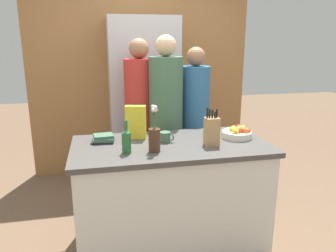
{
  "coord_description": "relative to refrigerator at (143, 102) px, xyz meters",
  "views": [
    {
      "loc": [
        -0.54,
        -2.43,
        1.69
      ],
      "look_at": [
        0.0,
        0.1,
        1.0
      ],
      "focal_mm": 35.0,
      "sensor_mm": 36.0,
      "label": 1
    }
  ],
  "objects": [
    {
      "name": "fruit_bowl",
      "position": [
        0.61,
        -1.36,
        -0.04
      ],
      "size": [
        0.25,
        0.25,
        0.11
      ],
      "color": "silver",
      "rests_on": "kitchen_island"
    },
    {
      "name": "person_in_blue",
      "position": [
        0.12,
        -0.74,
        0.01
      ],
      "size": [
        0.33,
        0.33,
        1.74
      ],
      "rotation": [
        0.0,
        0.0,
        -0.04
      ],
      "color": "#383842",
      "rests_on": "ground_plane"
    },
    {
      "name": "kitchen_island",
      "position": [
        0.02,
        -1.4,
        -0.53
      ],
      "size": [
        1.56,
        0.79,
        0.88
      ],
      "color": "silver",
      "rests_on": "ground_plane"
    },
    {
      "name": "book_stack",
      "position": [
        -0.5,
        -1.25,
        -0.06
      ],
      "size": [
        0.19,
        0.16,
        0.06
      ],
      "color": "#232328",
      "rests_on": "kitchen_island"
    },
    {
      "name": "bottle_oil",
      "position": [
        -0.34,
        -1.55,
        0.01
      ],
      "size": [
        0.07,
        0.07,
        0.25
      ],
      "color": "#286633",
      "rests_on": "kitchen_island"
    },
    {
      "name": "back_wall_wood",
      "position": [
        0.02,
        0.36,
        0.33
      ],
      "size": [
        2.76,
        0.12,
        2.6
      ],
      "color": "#9E6B3D",
      "rests_on": "ground_plane"
    },
    {
      "name": "person_in_red_tee",
      "position": [
        0.45,
        -0.65,
        -0.05
      ],
      "size": [
        0.3,
        0.3,
        1.62
      ],
      "rotation": [
        0.0,
        0.0,
        -0.07
      ],
      "color": "#383842",
      "rests_on": "ground_plane"
    },
    {
      "name": "ground_plane",
      "position": [
        0.02,
        -1.4,
        -0.97
      ],
      "size": [
        14.0,
        14.0,
        0.0
      ],
      "primitive_type": "plane",
      "color": "brown"
    },
    {
      "name": "coffee_mug",
      "position": [
        -0.01,
        -1.35,
        -0.04
      ],
      "size": [
        0.12,
        0.09,
        0.08
      ],
      "color": "#42664C",
      "rests_on": "kitchen_island"
    },
    {
      "name": "cereal_box",
      "position": [
        -0.23,
        -1.2,
        0.05
      ],
      "size": [
        0.18,
        0.1,
        0.28
      ],
      "color": "yellow",
      "rests_on": "kitchen_island"
    },
    {
      "name": "bottle_vinegar",
      "position": [
        0.4,
        -1.22,
        -0.0
      ],
      "size": [
        0.08,
        0.08,
        0.22
      ],
      "color": "#286633",
      "rests_on": "kitchen_island"
    },
    {
      "name": "knife_block",
      "position": [
        0.33,
        -1.51,
        0.03
      ],
      "size": [
        0.11,
        0.09,
        0.3
      ],
      "color": "tan",
      "rests_on": "kitchen_island"
    },
    {
      "name": "refrigerator",
      "position": [
        0.0,
        0.0,
        0.0
      ],
      "size": [
        0.79,
        0.62,
        1.94
      ],
      "color": "#B7B7BC",
      "rests_on": "ground_plane"
    },
    {
      "name": "flower_vase",
      "position": [
        -0.13,
        -1.56,
        0.03
      ],
      "size": [
        0.09,
        0.09,
        0.35
      ],
      "color": "#4C2D1E",
      "rests_on": "kitchen_island"
    },
    {
      "name": "person_at_sink",
      "position": [
        -0.11,
        -0.57,
        -0.0
      ],
      "size": [
        0.31,
        0.31,
        1.7
      ],
      "rotation": [
        0.0,
        0.0,
        -0.06
      ],
      "color": "#383842",
      "rests_on": "ground_plane"
    }
  ]
}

